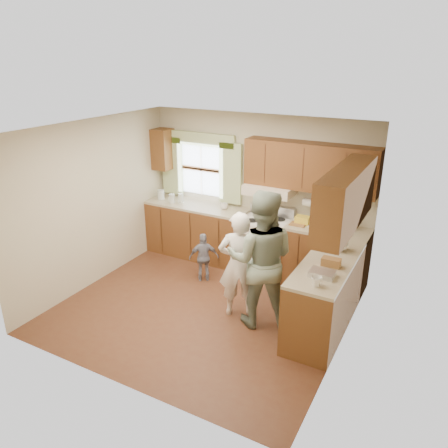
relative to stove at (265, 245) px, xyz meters
The scene contains 6 objects.
room 1.66m from the stove, 101.81° to the right, with size 3.80×3.80×3.80m.
kitchen_fixtures 0.61m from the stove, 48.86° to the right, with size 3.80×2.25×2.15m.
stove is the anchor object (origin of this frame).
woman_left 1.37m from the stove, 82.21° to the right, with size 0.54×0.36×1.49m, color silver.
woman_right 1.54m from the stove, 69.39° to the right, with size 0.89×0.69×1.83m, color #28483B.
child 1.03m from the stove, 134.31° to the right, with size 0.46×0.19×0.79m, color gray.
Camera 1 is at (2.77, -4.55, 3.34)m, focal length 35.00 mm.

